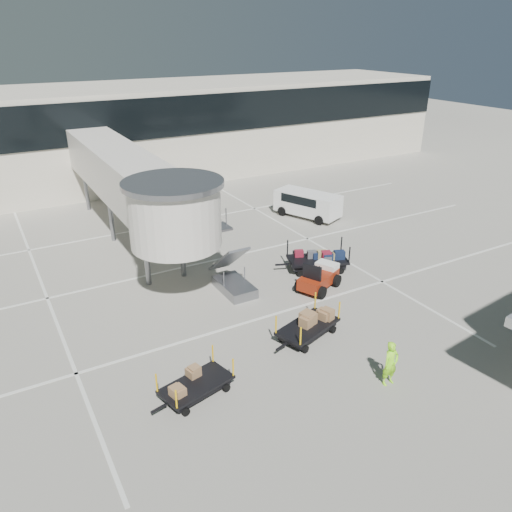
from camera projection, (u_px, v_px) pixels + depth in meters
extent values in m
plane|color=#B0AC9D|center=(313.00, 329.00, 22.59)|extent=(140.00, 140.00, 0.00)
cube|color=silver|center=(289.00, 310.00, 24.17)|extent=(40.00, 0.15, 0.02)
cube|color=silver|center=(225.00, 258.00, 29.71)|extent=(40.00, 0.15, 0.02)
cube|color=silver|center=(181.00, 222.00, 35.26)|extent=(40.00, 0.15, 0.02)
cube|color=silver|center=(299.00, 234.00, 33.21)|extent=(0.15, 30.00, 0.02)
cube|color=silver|center=(44.00, 290.00, 25.99)|extent=(0.15, 30.00, 0.02)
cube|color=beige|center=(119.00, 133.00, 44.70)|extent=(64.00, 12.00, 8.00)
cube|color=black|center=(138.00, 120.00, 39.09)|extent=(64.00, 0.12, 3.20)
cube|color=silver|center=(122.00, 173.00, 30.89)|extent=(3.00, 18.00, 2.80)
cylinder|color=silver|center=(175.00, 216.00, 23.77)|extent=(4.40, 4.40, 3.00)
cylinder|color=gray|center=(173.00, 183.00, 23.11)|extent=(4.80, 4.80, 0.25)
cylinder|color=gray|center=(147.00, 259.00, 26.07)|extent=(0.28, 0.28, 2.90)
cylinder|color=gray|center=(182.00, 252.00, 26.97)|extent=(0.28, 0.28, 2.90)
cylinder|color=gray|center=(111.00, 219.00, 31.62)|extent=(0.28, 0.28, 2.90)
cylinder|color=gray|center=(142.00, 214.00, 32.52)|extent=(0.28, 0.28, 2.90)
cylinder|color=gray|center=(87.00, 191.00, 37.16)|extent=(0.28, 0.28, 2.90)
cylinder|color=gray|center=(113.00, 187.00, 38.06)|extent=(0.28, 0.28, 2.90)
cube|color=gray|center=(235.00, 287.00, 25.81)|extent=(1.40, 2.60, 0.50)
cube|color=gray|center=(229.00, 259.00, 25.73)|extent=(1.20, 2.60, 2.06)
cube|color=gray|center=(216.00, 228.00, 26.33)|extent=(1.40, 1.20, 0.12)
cube|color=maroon|center=(318.00, 279.00, 25.94)|extent=(2.71, 2.09, 0.61)
cube|color=white|center=(327.00, 266.00, 26.45)|extent=(1.12, 1.32, 0.36)
cube|color=black|center=(312.00, 274.00, 25.16)|extent=(0.54, 0.98, 0.92)
cylinder|color=black|center=(322.00, 293.00, 25.08)|extent=(0.70, 0.51, 0.65)
cylinder|color=black|center=(299.00, 286.00, 25.78)|extent=(0.70, 0.51, 0.65)
cylinder|color=black|center=(337.00, 281.00, 26.29)|extent=(0.70, 0.51, 0.65)
cylinder|color=black|center=(315.00, 274.00, 26.99)|extent=(0.70, 0.51, 0.65)
cube|color=black|center=(317.00, 260.00, 28.04)|extent=(3.67, 2.73, 0.13)
cube|color=black|center=(317.00, 263.00, 28.12)|extent=(3.27, 2.38, 0.27)
cube|color=black|center=(282.00, 265.00, 27.84)|extent=(0.75, 0.36, 0.09)
cylinder|color=black|center=(300.00, 273.00, 27.39)|extent=(0.40, 0.28, 0.37)
cylinder|color=black|center=(294.00, 262.00, 28.73)|extent=(0.40, 0.28, 0.37)
cylinder|color=black|center=(341.00, 271.00, 27.70)|extent=(0.40, 0.28, 0.37)
cylinder|color=black|center=(333.00, 260.00, 29.03)|extent=(0.40, 0.28, 0.37)
cylinder|color=black|center=(293.00, 259.00, 26.96)|extent=(0.08, 0.08, 0.99)
cylinder|color=black|center=(288.00, 248.00, 28.30)|extent=(0.08, 0.08, 0.99)
cylinder|color=black|center=(349.00, 255.00, 27.38)|extent=(0.08, 0.08, 0.99)
cylinder|color=black|center=(341.00, 245.00, 28.71)|extent=(0.08, 0.08, 0.99)
cube|color=#131F3B|center=(315.00, 254.00, 28.20)|extent=(0.54, 0.50, 0.35)
cube|color=#4B4C51|center=(334.00, 252.00, 28.38)|extent=(0.60, 0.46, 0.35)
cube|color=#A08D57|center=(341.00, 257.00, 27.64)|extent=(0.48, 0.41, 0.45)
cube|color=#4B4C51|center=(332.00, 258.00, 27.54)|extent=(0.61, 0.53, 0.41)
cube|color=maroon|center=(301.00, 256.00, 27.98)|extent=(0.62, 0.50, 0.33)
cube|color=#A08D57|center=(297.00, 257.00, 27.71)|extent=(0.52, 0.54, 0.44)
cube|color=#A08D57|center=(305.00, 254.00, 27.94)|extent=(0.65, 0.50, 0.49)
cube|color=#A08D57|center=(325.00, 251.00, 28.41)|extent=(0.62, 0.52, 0.45)
cube|color=#131F3B|center=(300.00, 257.00, 27.70)|extent=(0.53, 0.44, 0.38)
cube|color=#4B4C51|center=(319.00, 259.00, 27.49)|extent=(0.57, 0.54, 0.40)
cube|color=black|center=(308.00, 326.00, 21.84)|extent=(3.23, 2.29, 0.12)
cube|color=black|center=(308.00, 330.00, 21.91)|extent=(2.88, 1.99, 0.24)
cube|color=black|center=(282.00, 347.00, 20.69)|extent=(0.67, 0.28, 0.08)
cylinder|color=black|center=(305.00, 349.00, 20.90)|extent=(0.36, 0.23, 0.33)
cylinder|color=black|center=(281.00, 337.00, 21.71)|extent=(0.36, 0.23, 0.33)
cylinder|color=black|center=(333.00, 330.00, 22.28)|extent=(0.36, 0.23, 0.33)
cylinder|color=black|center=(309.00, 319.00, 23.08)|extent=(0.36, 0.23, 0.33)
cylinder|color=yellow|center=(301.00, 337.00, 20.31)|extent=(0.07, 0.07, 0.88)
cylinder|color=yellow|center=(276.00, 325.00, 21.12)|extent=(0.07, 0.07, 0.88)
cylinder|color=yellow|center=(339.00, 311.00, 22.20)|extent=(0.07, 0.07, 0.88)
cylinder|color=yellow|center=(315.00, 301.00, 23.01)|extent=(0.07, 0.07, 0.88)
cube|color=olive|center=(312.00, 319.00, 21.87)|extent=(0.62, 0.53, 0.40)
cube|color=olive|center=(307.00, 314.00, 22.23)|extent=(0.65, 0.60, 0.44)
cube|color=olive|center=(312.00, 317.00, 21.99)|extent=(0.67, 0.61, 0.45)
cube|color=olive|center=(325.00, 317.00, 22.12)|extent=(0.61, 0.64, 0.36)
cube|color=olive|center=(302.00, 319.00, 21.79)|extent=(0.52, 0.48, 0.53)
cube|color=olive|center=(306.00, 317.00, 21.98)|extent=(0.55, 0.57, 0.48)
cube|color=black|center=(196.00, 384.00, 18.32)|extent=(2.92, 1.94, 0.11)
cube|color=black|center=(196.00, 388.00, 18.39)|extent=(2.61, 1.68, 0.22)
cube|color=black|center=(159.00, 408.00, 17.34)|extent=(0.62, 0.22, 0.07)
cylinder|color=black|center=(186.00, 412.00, 17.48)|extent=(0.32, 0.19, 0.30)
cylinder|color=black|center=(166.00, 395.00, 18.27)|extent=(0.32, 0.19, 0.30)
cylinder|color=black|center=(227.00, 388.00, 18.65)|extent=(0.32, 0.19, 0.30)
cylinder|color=black|center=(207.00, 373.00, 19.45)|extent=(0.32, 0.19, 0.30)
cylinder|color=yellow|center=(176.00, 400.00, 16.95)|extent=(0.06, 0.06, 0.80)
cylinder|color=yellow|center=(157.00, 383.00, 17.75)|extent=(0.06, 0.06, 0.80)
cylinder|color=yellow|center=(233.00, 368.00, 18.57)|extent=(0.06, 0.06, 0.80)
cylinder|color=yellow|center=(213.00, 354.00, 19.36)|extent=(0.06, 0.06, 0.80)
cube|color=olive|center=(174.00, 385.00, 17.88)|extent=(0.57, 0.50, 0.42)
cube|color=olive|center=(184.00, 382.00, 17.97)|extent=(0.49, 0.49, 0.49)
cube|color=olive|center=(206.00, 378.00, 18.30)|extent=(0.45, 0.41, 0.32)
cube|color=olive|center=(206.00, 369.00, 18.68)|extent=(0.64, 0.46, 0.45)
imported|color=#92FF1A|center=(391.00, 363.00, 18.76)|extent=(0.67, 0.44, 1.84)
cube|color=white|center=(308.00, 203.00, 35.92)|extent=(3.59, 5.10, 1.52)
cube|color=white|center=(284.00, 201.00, 37.22)|extent=(1.89, 1.20, 0.89)
cube|color=black|center=(306.00, 197.00, 35.87)|extent=(2.92, 3.47, 0.61)
cylinder|color=black|center=(319.00, 220.00, 34.66)|extent=(0.48, 0.71, 0.67)
cylinder|color=black|center=(333.00, 213.00, 36.00)|extent=(0.48, 0.71, 0.67)
cylinder|color=black|center=(282.00, 211.00, 36.41)|extent=(0.48, 0.71, 0.67)
cylinder|color=black|center=(296.00, 205.00, 37.76)|extent=(0.48, 0.71, 0.67)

